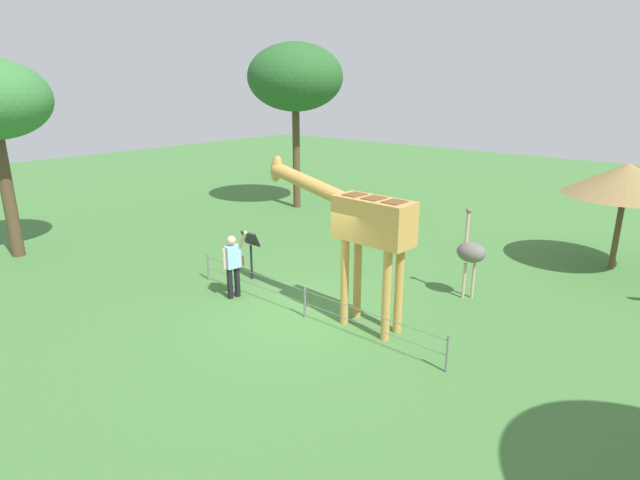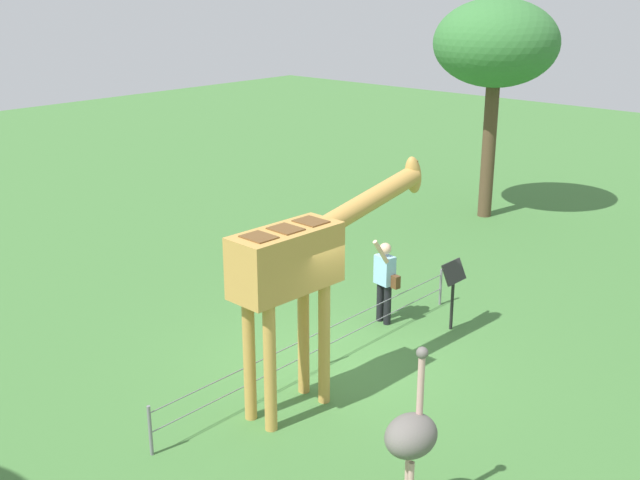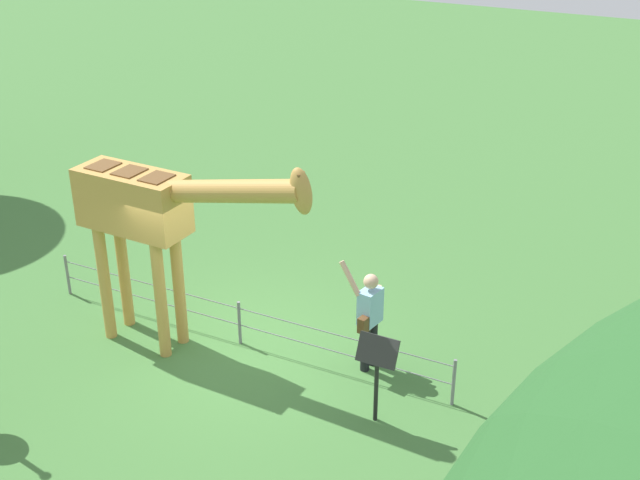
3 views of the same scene
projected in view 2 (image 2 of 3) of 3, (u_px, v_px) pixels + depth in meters
The scene contains 7 objects.
ground_plane at pixel (331, 369), 13.01m from camera, with size 60.00×60.00×0.00m, color #427538.
giraffe at pixel (303, 262), 11.30m from camera, with size 3.94×0.76×3.47m.
visitor at pixel (385, 278), 14.49m from camera, with size 0.62×0.59×1.76m.
ostrich at pixel (411, 436), 8.97m from camera, with size 0.70×0.56×2.25m.
tree_northeast at pixel (496, 45), 20.02m from camera, with size 3.22×3.22×5.75m.
info_sign at pixel (453, 281), 14.19m from camera, with size 0.56×0.21×1.32m.
wire_fence at pixel (323, 343), 13.00m from camera, with size 7.05×0.05×0.75m.
Camera 2 is at (-8.79, -7.68, 6.15)m, focal length 43.87 mm.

